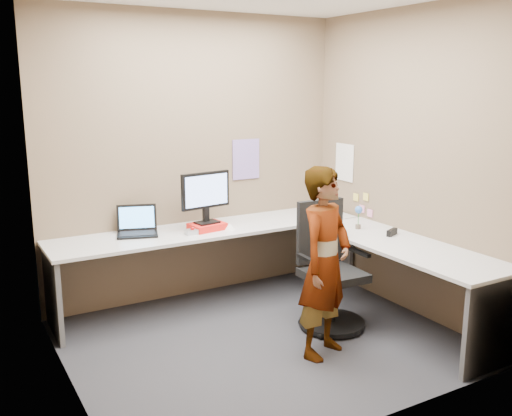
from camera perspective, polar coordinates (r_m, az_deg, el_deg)
ground at (r=4.75m, az=0.77°, el=-13.14°), size 3.00×3.00×0.00m
wall_back at (r=5.49m, az=-6.12°, el=5.03°), size 3.00×0.00×3.00m
wall_right at (r=5.26m, az=15.08°, el=4.35°), size 0.00×2.70×2.70m
wall_left at (r=3.82m, az=-18.97°, el=1.18°), size 0.00×2.70×2.70m
desk at (r=5.06m, az=2.84°, el=-4.38°), size 2.98×2.58×0.73m
paper_ream at (r=5.24m, az=-4.91°, el=-1.85°), size 0.34×0.27×0.06m
monitor at (r=5.19m, az=-5.05°, el=1.49°), size 0.50×0.17×0.47m
laptop at (r=5.18m, az=-11.80°, el=-1.86°), size 0.42×0.38×0.25m
trackball_mouse at (r=5.10m, az=-6.41°, el=-2.36°), size 0.12×0.08×0.07m
origami at (r=5.24m, az=-2.66°, el=-1.84°), size 0.10×0.10×0.06m
stapler at (r=5.18m, az=13.44°, el=-2.37°), size 0.15×0.10×0.05m
flower at (r=5.32m, az=10.22°, el=-0.56°), size 0.07×0.07×0.22m
calendar_purple at (r=5.73m, az=-1.00°, el=4.90°), size 0.30×0.01×0.40m
calendar_white at (r=5.93m, az=8.84°, el=4.53°), size 0.01×0.28×0.38m
sticky_note_a at (r=5.71m, az=10.92°, el=1.10°), size 0.01×0.07×0.07m
sticky_note_b at (r=5.78m, az=10.55°, el=-0.08°), size 0.01×0.07×0.07m
sticky_note_c at (r=5.69m, az=11.32°, el=-0.50°), size 0.01×0.07×0.07m
sticky_note_d at (r=5.83m, az=9.95°, el=1.07°), size 0.01×0.07×0.07m
office_chair at (r=4.92m, az=7.29°, el=-6.87°), size 0.56×0.56×1.06m
person at (r=4.32m, az=6.91°, el=-5.46°), size 0.63×0.53×1.46m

